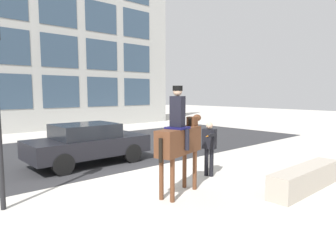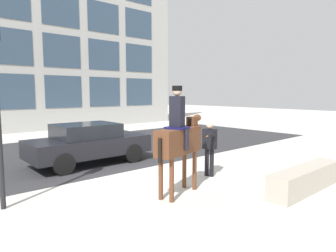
{
  "view_description": "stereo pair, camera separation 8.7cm",
  "coord_description": "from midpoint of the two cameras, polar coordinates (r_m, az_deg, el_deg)",
  "views": [
    {
      "loc": [
        -5.15,
        -7.38,
        2.53
      ],
      "look_at": [
        0.32,
        -1.29,
        1.62
      ],
      "focal_mm": 32.0,
      "sensor_mm": 36.0,
      "label": 1
    },
    {
      "loc": [
        -5.09,
        -7.44,
        2.53
      ],
      "look_at": [
        0.32,
        -1.29,
        1.62
      ],
      "focal_mm": 32.0,
      "sensor_mm": 36.0,
      "label": 2
    }
  ],
  "objects": [
    {
      "name": "ground_plane",
      "position": [
        9.35,
        -6.54,
        -9.38
      ],
      "size": [
        80.0,
        80.0,
        0.0
      ],
      "primitive_type": "plane",
      "color": "beige"
    },
    {
      "name": "road_surface",
      "position": [
        13.43,
        -18.24,
        -4.82
      ],
      "size": [
        25.48,
        8.5,
        0.01
      ],
      "color": "#2D2D30",
      "rests_on": "ground_plane"
    },
    {
      "name": "office_building_facade",
      "position": [
        21.68,
        -28.15,
        19.6
      ],
      "size": [
        25.48,
        0.33,
        15.52
      ],
      "color": "#A8A8A3",
      "rests_on": "ground_plane"
    },
    {
      "name": "mounted_horse_lead",
      "position": [
        7.38,
        2.48,
        -2.39
      ],
      "size": [
        1.91,
        0.82,
        2.7
      ],
      "rotation": [
        0.0,
        0.0,
        0.26
      ],
      "color": "#59331E",
      "rests_on": "ground_plane"
    },
    {
      "name": "pedestrian_bystander",
      "position": [
        9.12,
        8.2,
        -3.56
      ],
      "size": [
        0.8,
        0.63,
        1.65
      ],
      "rotation": [
        0.0,
        0.0,
        -2.84
      ],
      "color": "black",
      "rests_on": "ground_plane"
    },
    {
      "name": "street_car_near_lane",
      "position": [
        11.0,
        -14.68,
        -3.09
      ],
      "size": [
        4.16,
        1.92,
        1.45
      ],
      "color": "black",
      "rests_on": "ground_plane"
    },
    {
      "name": "planter_ledge",
      "position": [
        8.66,
        25.02,
        -9.12
      ],
      "size": [
        3.0,
        0.56,
        0.62
      ],
      "color": "#ADA393",
      "rests_on": "ground_plane"
    }
  ]
}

